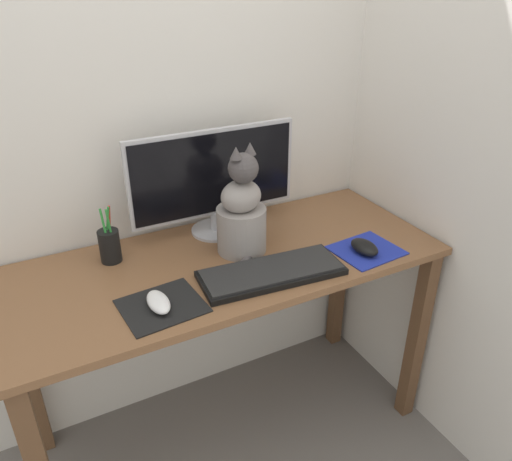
{
  "coord_description": "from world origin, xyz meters",
  "views": [
    {
      "loc": [
        -0.54,
        -1.24,
        1.57
      ],
      "look_at": [
        0.07,
        -0.06,
        0.87
      ],
      "focal_mm": 35.0,
      "sensor_mm": 36.0,
      "label": 1
    }
  ],
  "objects": [
    {
      "name": "ground_plane",
      "position": [
        0.0,
        0.0,
        0.0
      ],
      "size": [
        12.0,
        12.0,
        0.0
      ],
      "primitive_type": "plane",
      "color": "slate"
    },
    {
      "name": "wall_back",
      "position": [
        0.0,
        0.31,
        1.25
      ],
      "size": [
        7.0,
        0.04,
        2.5
      ],
      "color": "silver",
      "rests_on": "ground_plane"
    },
    {
      "name": "wall_side_right",
      "position": [
        0.71,
        0.0,
        1.25
      ],
      "size": [
        0.04,
        7.0,
        2.5
      ],
      "rotation": [
        0.0,
        0.0,
        1.57
      ],
      "color": "silver",
      "rests_on": "ground_plane"
    },
    {
      "name": "desk",
      "position": [
        0.0,
        0.0,
        0.64
      ],
      "size": [
        1.37,
        0.56,
        0.76
      ],
      "color": "brown",
      "rests_on": "ground_plane"
    },
    {
      "name": "monitor",
      "position": [
        0.04,
        0.18,
        0.95
      ],
      "size": [
        0.58,
        0.17,
        0.36
      ],
      "color": "#B2B2B7",
      "rests_on": "desk"
    },
    {
      "name": "keyboard",
      "position": [
        0.08,
        -0.15,
        0.77
      ],
      "size": [
        0.44,
        0.21,
        0.02
      ],
      "rotation": [
        0.0,
        0.0,
        -0.09
      ],
      "color": "black",
      "rests_on": "desk"
    },
    {
      "name": "mousepad_left",
      "position": [
        -0.26,
        -0.15,
        0.76
      ],
      "size": [
        0.23,
        0.2,
        0.0
      ],
      "rotation": [
        0.0,
        0.0,
        0.08
      ],
      "color": "black",
      "rests_on": "desk"
    },
    {
      "name": "mousepad_right",
      "position": [
        0.42,
        -0.16,
        0.76
      ],
      "size": [
        0.22,
        0.2,
        0.0
      ],
      "rotation": [
        0.0,
        0.0,
        0.08
      ],
      "color": "#1E2D9E",
      "rests_on": "desk"
    },
    {
      "name": "computer_mouse_left",
      "position": [
        -0.27,
        -0.15,
        0.78
      ],
      "size": [
        0.06,
        0.11,
        0.03
      ],
      "color": "white",
      "rests_on": "mousepad_left"
    },
    {
      "name": "computer_mouse_right",
      "position": [
        0.4,
        -0.17,
        0.78
      ],
      "size": [
        0.07,
        0.11,
        0.04
      ],
      "color": "black",
      "rests_on": "mousepad_right"
    },
    {
      "name": "cat",
      "position": [
        0.07,
        0.03,
        0.89
      ],
      "size": [
        0.2,
        0.25,
        0.36
      ],
      "rotation": [
        0.0,
        0.0,
        0.32
      ],
      "color": "gray",
      "rests_on": "desk"
    },
    {
      "name": "pen_cup",
      "position": [
        -0.32,
        0.16,
        0.81
      ],
      "size": [
        0.06,
        0.06,
        0.18
      ],
      "color": "black",
      "rests_on": "desk"
    }
  ]
}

